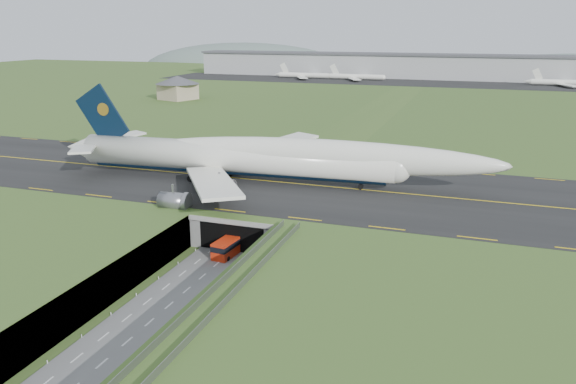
% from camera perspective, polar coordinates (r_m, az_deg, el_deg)
% --- Properties ---
extents(ground, '(900.00, 900.00, 0.00)m').
position_cam_1_polar(ground, '(92.01, -7.82, -7.87)').
color(ground, '#335321').
rests_on(ground, ground).
extents(airfield_deck, '(800.00, 800.00, 6.00)m').
position_cam_1_polar(airfield_deck, '(90.83, -7.89, -6.15)').
color(airfield_deck, gray).
rests_on(airfield_deck, ground).
extents(trench_road, '(12.00, 75.00, 0.20)m').
position_cam_1_polar(trench_road, '(86.01, -10.09, -9.71)').
color(trench_road, slate).
rests_on(trench_road, ground).
extents(taxiway, '(800.00, 44.00, 0.18)m').
position_cam_1_polar(taxiway, '(118.52, -0.77, 0.98)').
color(taxiway, black).
rests_on(taxiway, airfield_deck).
extents(tunnel_portal, '(17.00, 22.30, 6.00)m').
position_cam_1_polar(tunnel_portal, '(104.85, -3.79, -2.71)').
color(tunnel_portal, gray).
rests_on(tunnel_portal, ground).
extents(guideway, '(3.00, 53.00, 7.05)m').
position_cam_1_polar(guideway, '(69.85, -6.92, -11.23)').
color(guideway, '#A8A8A3').
rests_on(guideway, ground).
extents(jumbo_jet, '(96.33, 61.55, 20.40)m').
position_cam_1_polar(jumbo_jet, '(117.17, -2.49, 3.51)').
color(jumbo_jet, white).
rests_on(jumbo_jet, ground).
extents(shuttle_tram, '(3.47, 7.57, 3.00)m').
position_cam_1_polar(shuttle_tram, '(96.66, -6.06, -5.52)').
color(shuttle_tram, red).
rests_on(shuttle_tram, ground).
extents(service_building, '(24.82, 24.82, 10.71)m').
position_cam_1_polar(service_building, '(262.77, -11.16, 10.56)').
color(service_building, tan).
rests_on(service_building, ground).
extents(cargo_terminal, '(320.00, 67.00, 15.60)m').
position_cam_1_polar(cargo_terminal, '(376.63, 13.44, 12.34)').
color(cargo_terminal, '#B2B2B2').
rests_on(cargo_terminal, ground).
extents(distant_hills, '(700.00, 91.00, 60.00)m').
position_cam_1_polar(distant_hills, '(506.79, 22.31, 10.47)').
color(distant_hills, slate).
rests_on(distant_hills, ground).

